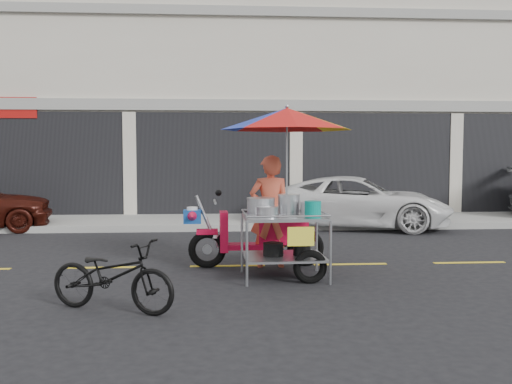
{
  "coord_description": "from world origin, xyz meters",
  "views": [
    {
      "loc": [
        -2.16,
        -9.06,
        1.83
      ],
      "look_at": [
        -1.5,
        0.6,
        1.15
      ],
      "focal_mm": 40.0,
      "sensor_mm": 36.0,
      "label": 1
    }
  ],
  "objects": [
    {
      "name": "centerline",
      "position": [
        0.0,
        0.0,
        0.0
      ],
      "size": [
        42.0,
        0.1,
        0.01
      ],
      "primitive_type": "cube",
      "color": "gold",
      "rests_on": "ground"
    },
    {
      "name": "ground",
      "position": [
        0.0,
        0.0,
        0.0
      ],
      "size": [
        90.0,
        90.0,
        0.0
      ],
      "primitive_type": "plane",
      "color": "black"
    },
    {
      "name": "white_pickup",
      "position": [
        1.21,
        4.46,
        0.62
      ],
      "size": [
        4.88,
        3.26,
        1.24
      ],
      "primitive_type": "imported",
      "rotation": [
        0.0,
        0.0,
        1.28
      ],
      "color": "silver",
      "rests_on": "ground"
    },
    {
      "name": "shophouse_block",
      "position": [
        2.82,
        10.59,
        4.24
      ],
      "size": [
        36.0,
        8.11,
        10.4
      ],
      "color": "beige",
      "rests_on": "ground"
    },
    {
      "name": "food_vendor_rig",
      "position": [
        -1.24,
        -0.58,
        1.59
      ],
      "size": [
        2.54,
        1.99,
        2.53
      ],
      "rotation": [
        0.0,
        0.0,
        0.03
      ],
      "color": "black",
      "rests_on": "ground"
    },
    {
      "name": "sidewalk",
      "position": [
        0.0,
        5.5,
        0.07
      ],
      "size": [
        45.0,
        3.0,
        0.15
      ],
      "primitive_type": "cube",
      "color": "gray",
      "rests_on": "ground"
    },
    {
      "name": "near_bicycle",
      "position": [
        -3.36,
        -2.52,
        0.42
      ],
      "size": [
        1.68,
        1.12,
        0.83
      ],
      "primitive_type": "imported",
      "rotation": [
        0.0,
        0.0,
        1.17
      ],
      "color": "black",
      "rests_on": "ground"
    }
  ]
}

